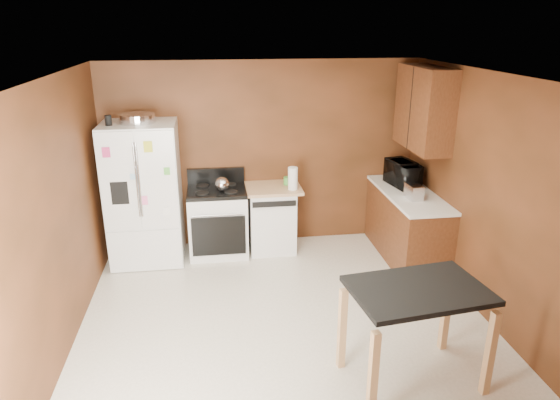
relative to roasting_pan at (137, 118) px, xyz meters
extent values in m
plane|color=silver|center=(1.55, -1.89, -1.85)|extent=(4.50, 4.50, 0.00)
plane|color=white|center=(1.55, -1.89, 0.65)|extent=(4.50, 4.50, 0.00)
plane|color=brown|center=(1.55, 0.36, -0.60)|extent=(4.20, 0.00, 4.20)
plane|color=brown|center=(1.55, -4.14, -0.60)|extent=(4.20, 0.00, 4.20)
plane|color=brown|center=(-0.55, -1.89, -0.60)|extent=(0.00, 4.50, 4.50)
plane|color=brown|center=(3.65, -1.89, -0.60)|extent=(0.00, 4.50, 4.50)
cylinder|color=silver|center=(0.00, 0.00, 0.00)|extent=(0.43, 0.43, 0.11)
cylinder|color=black|center=(-0.31, -0.13, 0.01)|extent=(0.08, 0.08, 0.12)
sphere|color=silver|center=(0.98, -0.06, -0.86)|extent=(0.19, 0.19, 0.19)
cylinder|color=white|center=(1.90, -0.07, -0.82)|extent=(0.15, 0.15, 0.29)
cylinder|color=#50B344|center=(1.85, 0.13, -0.91)|extent=(0.13, 0.13, 0.11)
cube|color=silver|center=(3.30, -0.67, -0.86)|extent=(0.17, 0.26, 0.18)
imported|color=black|center=(3.36, -0.14, -0.81)|extent=(0.44, 0.58, 0.29)
cube|color=white|center=(0.00, -0.01, -0.95)|extent=(0.90, 0.75, 1.80)
cube|color=white|center=(-0.23, -0.40, -0.67)|extent=(0.43, 0.02, 1.20)
cube|color=white|center=(0.22, -0.40, -0.67)|extent=(0.43, 0.02, 1.20)
cube|color=white|center=(0.00, -0.40, -1.57)|extent=(0.88, 0.02, 0.54)
cube|color=black|center=(-0.23, -0.41, -0.80)|extent=(0.20, 0.01, 0.28)
cylinder|color=silver|center=(-0.02, -0.43, -0.65)|extent=(0.02, 0.02, 0.90)
cylinder|color=silver|center=(0.01, -0.43, -0.65)|extent=(0.02, 0.02, 0.90)
cube|color=#CF3072|center=(-0.32, -0.42, -0.30)|extent=(0.09, 0.00, 0.12)
cube|color=gold|center=(0.15, -0.42, -0.25)|extent=(0.10, 0.00, 0.13)
cube|color=#53B03F|center=(0.34, -0.42, -0.55)|extent=(0.07, 0.00, 0.09)
cube|color=pink|center=(0.05, -0.42, -0.90)|extent=(0.08, 0.00, 0.11)
cube|color=white|center=(0.30, -0.42, -1.05)|extent=(0.09, 0.00, 0.10)
cube|color=#98C4E4|center=(-0.05, -0.42, -0.60)|extent=(0.07, 0.00, 0.07)
cube|color=white|center=(0.91, 0.04, -1.43)|extent=(0.76, 0.65, 0.85)
cube|color=black|center=(0.91, 0.04, -0.98)|extent=(0.76, 0.65, 0.05)
cube|color=black|center=(0.91, 0.33, -0.85)|extent=(0.76, 0.06, 0.20)
cube|color=black|center=(0.91, -0.30, -1.47)|extent=(0.68, 0.02, 0.52)
cylinder|color=silver|center=(0.91, -0.31, -1.18)|extent=(0.62, 0.02, 0.02)
cylinder|color=black|center=(0.73, 0.20, -0.95)|extent=(0.17, 0.17, 0.02)
cylinder|color=black|center=(1.09, 0.20, -0.95)|extent=(0.17, 0.17, 0.02)
cylinder|color=black|center=(0.73, -0.12, -0.95)|extent=(0.17, 0.17, 0.02)
cylinder|color=black|center=(1.09, -0.12, -0.95)|extent=(0.17, 0.17, 0.02)
cube|color=white|center=(1.63, 0.06, -1.43)|extent=(0.60, 0.60, 0.85)
cube|color=black|center=(1.63, -0.25, -1.09)|extent=(0.56, 0.02, 0.07)
cube|color=tan|center=(1.63, 0.06, -0.98)|extent=(0.78, 0.62, 0.04)
cube|color=brown|center=(3.35, -0.44, -1.42)|extent=(0.60, 1.55, 0.86)
cube|color=white|center=(3.35, -0.44, -0.97)|extent=(0.63, 1.58, 0.04)
cube|color=brown|center=(3.47, -0.34, 0.10)|extent=(0.35, 1.05, 1.00)
cube|color=black|center=(3.30, -0.34, 0.10)|extent=(0.01, 0.01, 1.00)
cube|color=black|center=(2.50, -2.76, -0.97)|extent=(1.18, 0.86, 0.05)
cube|color=tan|center=(1.94, -2.51, -1.46)|extent=(0.07, 0.07, 0.79)
cube|color=tan|center=(2.98, -2.38, -1.46)|extent=(0.07, 0.07, 0.79)
cube|color=tan|center=(2.02, -3.15, -1.46)|extent=(0.07, 0.07, 0.79)
cube|color=tan|center=(3.05, -3.02, -1.46)|extent=(0.07, 0.07, 0.79)
camera|label=1|loc=(0.88, -6.16, 1.11)|focal=32.00mm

